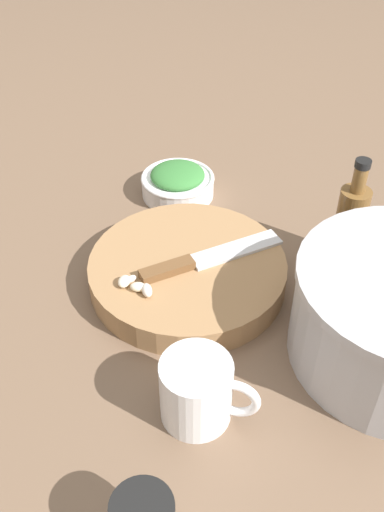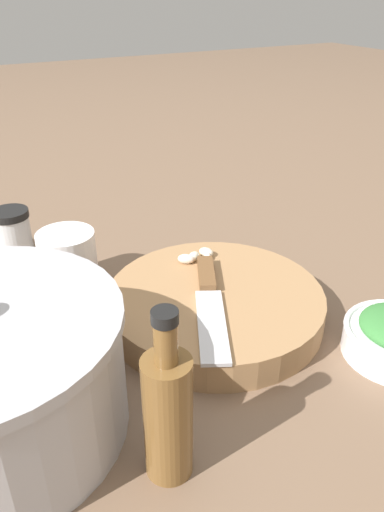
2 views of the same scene
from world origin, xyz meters
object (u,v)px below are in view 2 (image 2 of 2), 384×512
chef_knife (209,298)px  coffee_mug (67,261)px  spice_jar (13,231)px  oil_bottle (168,412)px  garlic_cloves (199,258)px  cutting_board (215,305)px

chef_knife → coffee_mug: (0.19, 0.14, -0.00)m
spice_jar → oil_bottle: oil_bottle is taller
garlic_cloves → coffee_mug: (0.09, 0.17, -0.00)m
cutting_board → garlic_cloves: 0.09m
chef_knife → spice_jar: spice_jar is taller
chef_knife → coffee_mug: size_ratio=1.87×
cutting_board → coffee_mug: size_ratio=2.55×
cutting_board → garlic_cloves: garlic_cloves is taller
chef_knife → spice_jar: (0.34, 0.19, -0.01)m
coffee_mug → oil_bottle: oil_bottle is taller
garlic_cloves → spice_jar: 0.33m
garlic_cloves → chef_knife: bearing=158.7°
spice_jar → chef_knife: bearing=-151.2°
chef_knife → oil_bottle: 0.23m
cutting_board → garlic_cloves: size_ratio=4.57×
chef_knife → garlic_cloves: 0.10m
cutting_board → spice_jar: 0.38m
cutting_board → spice_jar: spice_jar is taller
chef_knife → spice_jar: size_ratio=2.84×
chef_knife → garlic_cloves: garlic_cloves is taller
cutting_board → chef_knife: 0.03m
cutting_board → spice_jar: size_ratio=3.86×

